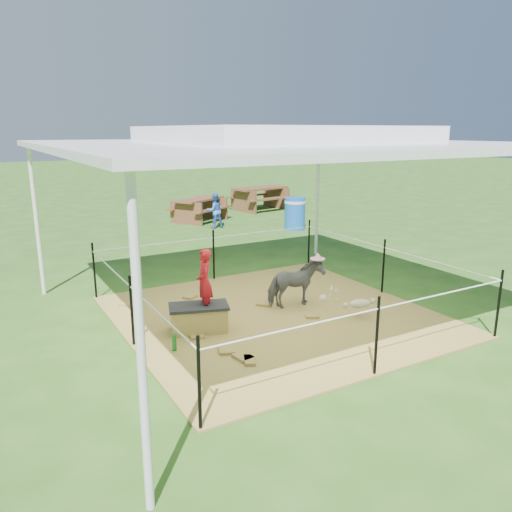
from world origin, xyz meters
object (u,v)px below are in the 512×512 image
straw_bale (199,319)px  distant_person (215,211)px  picnic_table_near (199,210)px  green_bottle (174,343)px  pony (295,284)px  picnic_table_far (260,199)px  foal (360,302)px  trash_barrel (295,214)px  woman (204,275)px

straw_bale → distant_person: (3.58, 7.10, 0.32)m
picnic_table_near → distant_person: (-0.07, -1.32, 0.16)m
green_bottle → picnic_table_near: picnic_table_near is taller
straw_bale → pony: pony is taller
picnic_table_far → green_bottle: bearing=-135.5°
straw_bale → green_bottle: straw_bale is taller
foal → trash_barrel: bearing=82.3°
distant_person → green_bottle: bearing=64.3°
picnic_table_near → pony: bearing=-132.8°
woman → distant_person: bearing=171.7°
distant_person → straw_bale: bearing=66.2°
foal → picnic_table_far: (4.13, 10.16, 0.13)m
woman → picnic_table_far: bearing=163.6°
straw_bale → trash_barrel: size_ratio=0.84×
woman → picnic_table_near: 9.15m
foal → picnic_table_far: size_ratio=0.46×
foal → picnic_table_near: 9.25m
pony → foal: pony is taller
foal → straw_bale: bearing=-179.0°
pony → woman: bearing=98.0°
pony → foal: (0.59, -0.90, -0.13)m
pony → picnic_table_far: (4.72, 9.25, -0.00)m
pony → picnic_table_far: 10.39m
straw_bale → trash_barrel: bearing=46.1°
woman → green_bottle: 1.07m
straw_bale → foal: foal is taller
pony → distant_person: distant_person is taller
foal → picnic_table_far: picnic_table_far is taller
straw_bale → distant_person: size_ratio=0.75×
foal → trash_barrel: trash_barrel is taller
straw_bale → trash_barrel: (5.53, 5.74, 0.26)m
green_bottle → foal: (2.92, -0.29, 0.15)m
foal → distant_person: bearing=99.5°
green_bottle → distant_person: size_ratio=0.21×
woman → trash_barrel: (5.43, 5.74, -0.38)m
pony → picnic_table_near: pony is taller
pony → picnic_table_far: bearing=-24.5°
picnic_table_far → distant_person: bearing=-151.4°
straw_bale → woman: size_ratio=0.83×
picnic_table_near → distant_person: bearing=-123.1°
straw_bale → woman: bearing=0.0°
distant_person → pony: bearing=78.4°
straw_bale → picnic_table_far: (6.49, 9.42, 0.21)m
picnic_table_near → distant_person: distant_person is taller
green_bottle → picnic_table_far: 12.12m
pony → distant_person: 7.17m
green_bottle → trash_barrel: trash_barrel is taller
straw_bale → picnic_table_near: picnic_table_near is taller
green_bottle → picnic_table_near: (4.21, 8.87, 0.23)m
green_bottle → foal: foal is taller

